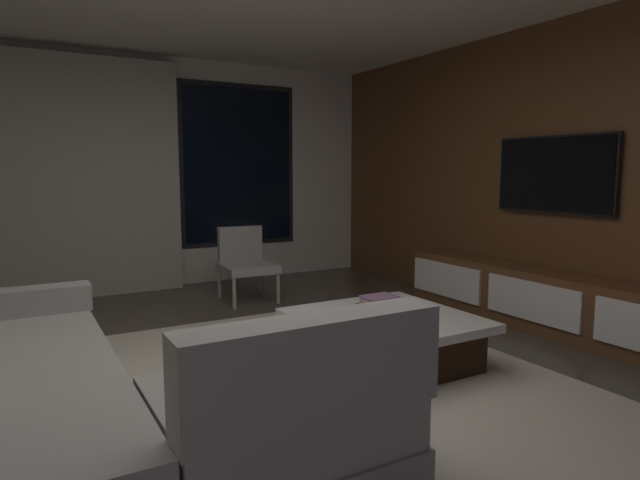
{
  "coord_description": "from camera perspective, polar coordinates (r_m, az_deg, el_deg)",
  "views": [
    {
      "loc": [
        -1.23,
        -2.91,
        1.38
      ],
      "look_at": [
        1.03,
        1.05,
        0.8
      ],
      "focal_mm": 30.48,
      "sensor_mm": 36.0,
      "label": 1
    }
  ],
  "objects": [
    {
      "name": "floor",
      "position": [
        3.44,
        -6.49,
        -16.41
      ],
      "size": [
        9.2,
        9.2,
        0.0
      ],
      "primitive_type": "plane",
      "color": "#473D33"
    },
    {
      "name": "back_wall_with_window",
      "position": [
        6.63,
        -19.71,
        6.52
      ],
      "size": [
        6.6,
        0.3,
        2.7
      ],
      "color": "silver",
      "rests_on": "floor"
    },
    {
      "name": "media_wall",
      "position": [
        5.18,
        26.3,
        6.18
      ],
      "size": [
        0.12,
        7.8,
        2.7
      ],
      "color": "brown",
      "rests_on": "floor"
    },
    {
      "name": "area_rug",
      "position": [
        3.5,
        -0.34,
        -15.85
      ],
      "size": [
        3.2,
        3.8,
        0.01
      ],
      "primitive_type": "cube",
      "color": "beige",
      "rests_on": "floor"
    },
    {
      "name": "sectional_couch",
      "position": [
        2.92,
        -23.53,
        -15.31
      ],
      "size": [
        1.98,
        2.5,
        0.82
      ],
      "color": "gray",
      "rests_on": "floor"
    },
    {
      "name": "coffee_table",
      "position": [
        3.96,
        6.75,
        -10.32
      ],
      "size": [
        1.16,
        1.16,
        0.36
      ],
      "color": "black",
      "rests_on": "floor"
    },
    {
      "name": "book_stack_on_coffee_table",
      "position": [
        4.02,
        6.38,
        -6.73
      ],
      "size": [
        0.3,
        0.22,
        0.11
      ],
      "color": "pink",
      "rests_on": "coffee_table"
    },
    {
      "name": "accent_chair_near_window",
      "position": [
        5.88,
        -7.87,
        -2.06
      ],
      "size": [
        0.56,
        0.58,
        0.78
      ],
      "color": "#B2ADA0",
      "rests_on": "floor"
    },
    {
      "name": "media_console",
      "position": [
        5.1,
        23.3,
        -6.11
      ],
      "size": [
        0.46,
        3.1,
        0.52
      ],
      "color": "brown",
      "rests_on": "floor"
    },
    {
      "name": "mounted_tv",
      "position": [
        5.24,
        23.36,
        6.34
      ],
      "size": [
        0.05,
        1.18,
        0.68
      ],
      "color": "black"
    }
  ]
}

